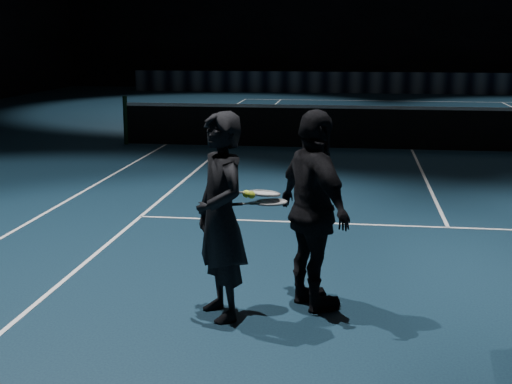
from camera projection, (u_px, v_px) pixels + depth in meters
floor at (412, 150)px, 15.39m from camera, size 36.00×36.00×0.00m
court_lines at (412, 150)px, 15.39m from camera, size 10.98×23.78×0.01m
net_post_left at (126, 120)px, 16.15m from camera, size 0.10×0.10×1.10m
net_mesh at (413, 130)px, 15.30m from camera, size 12.80×0.02×0.86m
net_tape at (414, 108)px, 15.20m from camera, size 12.80×0.03×0.07m
sponsor_backdrop at (386, 83)px, 30.29m from camera, size 22.00×0.15×0.90m
player_a at (221, 217)px, 6.13m from camera, size 0.73×0.79×1.81m
player_b at (314, 211)px, 6.33m from camera, size 0.96×1.13×1.81m
racket_lower at (271, 202)px, 6.22m from camera, size 0.71×0.46×0.03m
racket_upper at (264, 193)px, 6.23m from camera, size 0.71×0.50×0.10m
tennis_balls at (249, 192)px, 6.15m from camera, size 0.12×0.10×0.12m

